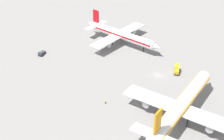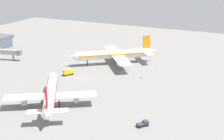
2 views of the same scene
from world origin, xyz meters
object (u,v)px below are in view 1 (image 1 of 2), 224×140
Objects in this scene: catering_truck at (177,69)px; ground_crew_worker at (105,102)px; airplane_taxiing at (121,35)px; pushback_tractor at (42,53)px; airplane_at_gate at (182,105)px.

catering_truck is 38.86m from ground_crew_worker.
catering_truck is 3.48× the size of ground_crew_worker.
airplane_taxiing reaches higher than pushback_tractor.
ground_crew_worker is at bearing -58.18° from airplane_taxiing.
pushback_tractor is (0.41, 41.14, -4.26)m from airplane_taxiing.
ground_crew_worker is at bearing 59.07° from pushback_tractor.
airplane_taxiing is at bearing -128.12° from catering_truck.
ground_crew_worker is at bearing -42.25° from catering_truck.
catering_truck reaches higher than pushback_tractor.
pushback_tractor is (63.88, 41.30, -4.91)m from airplane_at_gate.
airplane_at_gate is 28.89m from ground_crew_worker.
airplane_taxiing is 7.23× the size of catering_truck.
airplane_taxiing is at bearing 52.19° from airplane_at_gate.
catering_truck is at bearing 13.57° from ground_crew_worker.
airplane_taxiing reaches higher than ground_crew_worker.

